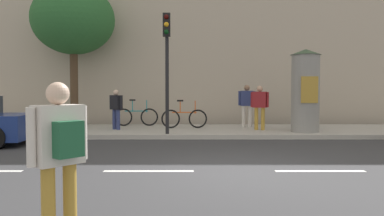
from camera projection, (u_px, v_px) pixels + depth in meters
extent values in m
plane|color=#38383A|center=(236.00, 171.00, 7.81)|extent=(80.00, 80.00, 0.00)
cube|color=#B2ADA3|center=(216.00, 131.00, 14.80)|extent=(36.00, 4.00, 0.15)
cube|color=silver|center=(150.00, 171.00, 7.82)|extent=(1.80, 0.16, 0.01)
cube|color=silver|center=(322.00, 171.00, 7.80)|extent=(1.80, 0.16, 0.01)
cube|color=#B7A893|center=(210.00, 18.00, 19.56)|extent=(36.00, 5.00, 10.39)
cylinder|color=black|center=(168.00, 86.00, 13.08)|extent=(0.12, 0.12, 3.23)
cube|color=black|center=(168.00, 25.00, 12.81)|extent=(0.24, 0.24, 0.75)
sphere|color=#390605|center=(168.00, 17.00, 12.67)|extent=(0.16, 0.16, 0.16)
sphere|color=#F2A519|center=(168.00, 24.00, 12.68)|extent=(0.16, 0.16, 0.16)
sphere|color=#07330F|center=(168.00, 32.00, 12.69)|extent=(0.16, 0.16, 0.16)
cylinder|color=gray|center=(307.00, 94.00, 13.68)|extent=(0.97, 0.97, 2.70)
cone|color=#334C33|center=(307.00, 52.00, 13.61)|extent=(1.06, 1.06, 0.20)
cube|color=#B78C33|center=(311.00, 90.00, 13.18)|extent=(0.58, 0.02, 0.90)
cylinder|color=#4C3826|center=(76.00, 90.00, 15.99)|extent=(0.32, 0.32, 2.92)
ellipsoid|color=#28602D|center=(75.00, 19.00, 15.86)|extent=(3.33, 3.33, 2.83)
cylinder|color=#B78C33|center=(71.00, 203.00, 4.12)|extent=(0.14, 0.14, 0.86)
cylinder|color=#B78C33|center=(50.00, 208.00, 3.94)|extent=(0.14, 0.14, 0.86)
cube|color=silver|center=(60.00, 135.00, 4.00)|extent=(0.50, 0.53, 0.61)
cylinder|color=silver|center=(84.00, 132.00, 4.22)|extent=(0.09, 0.09, 0.58)
cylinder|color=silver|center=(33.00, 137.00, 3.78)|extent=(0.09, 0.09, 0.58)
sphere|color=beige|center=(59.00, 93.00, 3.98)|extent=(0.23, 0.23, 0.23)
cube|color=#1E5938|center=(70.00, 139.00, 3.88)|extent=(0.30, 0.32, 0.36)
cylinder|color=navy|center=(116.00, 119.00, 14.65)|extent=(0.14, 0.14, 0.75)
cylinder|color=navy|center=(120.00, 120.00, 14.47)|extent=(0.14, 0.14, 0.75)
cube|color=black|center=(117.00, 102.00, 14.53)|extent=(0.52, 0.52, 0.53)
cylinder|color=black|center=(113.00, 102.00, 14.74)|extent=(0.09, 0.09, 0.50)
cylinder|color=black|center=(122.00, 103.00, 14.33)|extent=(0.09, 0.09, 0.50)
sphere|color=beige|center=(117.00, 92.00, 14.51)|extent=(0.20, 0.20, 0.20)
cylinder|color=navy|center=(307.00, 118.00, 15.15)|extent=(0.14, 0.14, 0.76)
cylinder|color=navy|center=(302.00, 118.00, 15.27)|extent=(0.14, 0.14, 0.76)
cube|color=#1E5938|center=(305.00, 101.00, 15.18)|extent=(0.48, 0.43, 0.54)
cylinder|color=#1E5938|center=(311.00, 102.00, 15.04)|extent=(0.09, 0.09, 0.51)
cylinder|color=#1E5938|center=(299.00, 101.00, 15.32)|extent=(0.09, 0.09, 0.51)
sphere|color=beige|center=(305.00, 92.00, 15.16)|extent=(0.21, 0.21, 0.21)
cylinder|color=#B78C33|center=(258.00, 119.00, 14.45)|extent=(0.14, 0.14, 0.83)
cylinder|color=#B78C33|center=(264.00, 119.00, 14.36)|extent=(0.14, 0.14, 0.83)
cube|color=maroon|center=(261.00, 100.00, 14.37)|extent=(0.55, 0.41, 0.58)
cylinder|color=maroon|center=(253.00, 100.00, 14.49)|extent=(0.09, 0.09, 0.56)
cylinder|color=maroon|center=(269.00, 100.00, 14.26)|extent=(0.09, 0.09, 0.56)
sphere|color=tan|center=(261.00, 89.00, 14.36)|extent=(0.22, 0.22, 0.22)
cube|color=#724C84|center=(262.00, 100.00, 14.54)|extent=(0.32, 0.26, 0.36)
cylinder|color=silver|center=(251.00, 117.00, 15.48)|extent=(0.14, 0.14, 0.84)
cylinder|color=silver|center=(245.00, 116.00, 15.52)|extent=(0.14, 0.14, 0.84)
cube|color=navy|center=(248.00, 98.00, 15.47)|extent=(0.52, 0.32, 0.60)
cylinder|color=navy|center=(256.00, 98.00, 15.42)|extent=(0.09, 0.09, 0.57)
cylinder|color=navy|center=(241.00, 98.00, 15.52)|extent=(0.09, 0.09, 0.57)
sphere|color=#8C664C|center=(248.00, 88.00, 15.45)|extent=(0.23, 0.23, 0.23)
torus|color=black|center=(172.00, 119.00, 15.05)|extent=(0.72, 0.10, 0.72)
torus|color=black|center=(199.00, 119.00, 15.11)|extent=(0.72, 0.10, 0.72)
cylinder|color=#D85919|center=(186.00, 112.00, 15.07)|extent=(0.95, 0.10, 0.04)
cylinder|color=#D85919|center=(182.00, 107.00, 15.05)|extent=(0.04, 0.04, 0.45)
cylinder|color=#D85919|center=(196.00, 107.00, 15.09)|extent=(0.04, 0.04, 0.50)
cube|color=black|center=(182.00, 101.00, 15.04)|extent=(0.25, 0.11, 0.06)
torus|color=black|center=(125.00, 117.00, 15.99)|extent=(0.72, 0.11, 0.72)
torus|color=black|center=(151.00, 117.00, 16.07)|extent=(0.72, 0.11, 0.72)
cylinder|color=teal|center=(138.00, 111.00, 16.02)|extent=(0.95, 0.11, 0.04)
cylinder|color=teal|center=(134.00, 106.00, 16.00)|extent=(0.04, 0.04, 0.45)
cylinder|color=teal|center=(148.00, 106.00, 16.04)|extent=(0.04, 0.04, 0.50)
cube|color=black|center=(134.00, 100.00, 15.99)|extent=(0.25, 0.12, 0.06)
cylinder|color=black|center=(22.00, 131.00, 12.47)|extent=(0.65, 0.24, 0.64)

